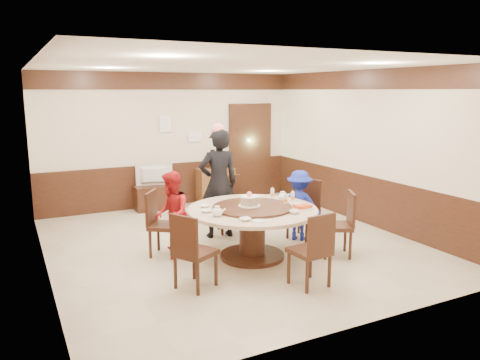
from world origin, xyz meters
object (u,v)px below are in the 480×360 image
person_standing (219,184)px  birthday_cake (249,201)px  person_blue (299,205)px  thermos (213,160)px  side_cabinet (216,185)px  banquet_table (252,223)px  person_red (172,215)px  tv_stand (155,197)px  television (154,175)px  shrimp_platter (303,207)px

person_standing → birthday_cake: (-0.01, -1.12, -0.06)m
person_blue → thermos: (-0.22, 3.05, 0.36)m
person_blue → side_cabinet: size_ratio=1.45×
birthday_cake → banquet_table: bearing=-57.5°
person_standing → person_blue: size_ratio=1.57×
banquet_table → person_red: bearing=150.6°
person_standing → tv_stand: 2.41m
television → thermos: bearing=-167.0°
person_red → birthday_cake: 1.16m
birthday_cake → television: size_ratio=0.43×
tv_stand → side_cabinet: side_cabinet is taller
banquet_table → person_standing: size_ratio=1.04×
television → thermos: thermos is taller
banquet_table → television: (-0.44, 3.44, 0.18)m
side_cabinet → tv_stand: bearing=-178.8°
person_blue → tv_stand: size_ratio=1.36×
birthday_cake → shrimp_platter: size_ratio=1.08×
birthday_cake → thermos: thermos is taller
television → thermos: size_ratio=1.98×
person_standing → person_blue: person_standing is taller
birthday_cake → tv_stand: size_ratio=0.38×
banquet_table → person_standing: 1.22m
shrimp_platter → side_cabinet: (0.31, 3.84, -0.40)m
person_standing → tv_stand: person_standing is taller
shrimp_platter → birthday_cake: bearing=147.8°
person_standing → shrimp_platter: bearing=118.3°
shrimp_platter → side_cabinet: 3.87m
birthday_cake → person_standing: bearing=89.4°
person_red → television: bearing=-175.9°
banquet_table → tv_stand: 3.48m
side_cabinet → television: bearing=-178.8°
birthday_cake → tv_stand: bearing=97.0°
banquet_table → person_blue: person_blue is taller
shrimp_platter → television: (-1.07, 3.81, -0.06)m
birthday_cake → thermos: (0.91, 3.43, 0.09)m
tv_stand → person_red: bearing=-101.7°
television → side_cabinet: size_ratio=0.94×
person_standing → birthday_cake: 1.12m
banquet_table → thermos: (0.88, 3.47, 0.41)m
person_red → person_blue: size_ratio=1.10×
person_blue → thermos: bearing=-40.6°
birthday_cake → shrimp_platter: (0.65, -0.41, -0.08)m
tv_stand → television: size_ratio=1.13×
tv_stand → person_blue: bearing=-62.9°
person_red → side_cabinet: size_ratio=1.60×
banquet_table → tv_stand: size_ratio=2.23×
banquet_table → person_standing: (-0.02, 1.16, 0.38)m
person_blue → thermos: 3.08m
banquet_table → side_cabinet: 3.60m
tv_stand → television: bearing=0.0°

